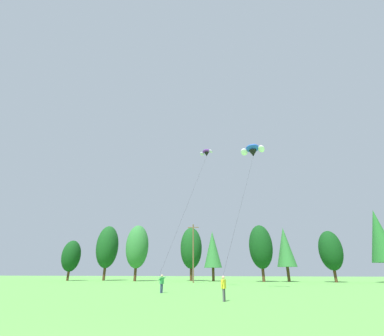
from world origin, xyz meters
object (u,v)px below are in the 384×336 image
(utility_pole, at_px, (193,251))
(kite_flyer_near, at_px, (162,282))
(parafoil_kite_high_purple, at_px, (206,153))
(parafoil_kite_mid_blue_white, at_px, (253,150))
(kite_flyer_mid, at_px, (224,286))

(utility_pole, xyz_separation_m, kite_flyer_near, (0.62, -24.64, -4.64))
(utility_pole, relative_size, kite_flyer_near, 6.36)
(parafoil_kite_high_purple, bearing_deg, kite_flyer_near, -114.62)
(utility_pole, distance_m, parafoil_kite_high_purple, 21.31)
(parafoil_kite_high_purple, relative_size, parafoil_kite_mid_blue_white, 1.04)
(kite_flyer_mid, bearing_deg, utility_pole, 102.63)
(kite_flyer_near, relative_size, parafoil_kite_mid_blue_white, 0.10)
(parafoil_kite_high_purple, height_order, parafoil_kite_mid_blue_white, parafoil_kite_high_purple)
(parafoil_kite_mid_blue_white, bearing_deg, kite_flyer_mid, -107.89)
(kite_flyer_near, height_order, kite_flyer_mid, same)
(kite_flyer_near, relative_size, kite_flyer_mid, 1.00)
(kite_flyer_near, height_order, parafoil_kite_mid_blue_white, parafoil_kite_mid_blue_white)
(utility_pole, xyz_separation_m, parafoil_kite_high_purple, (4.54, -16.10, 13.20))
(utility_pole, height_order, parafoil_kite_mid_blue_white, parafoil_kite_mid_blue_white)
(utility_pole, bearing_deg, kite_flyer_mid, -77.37)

